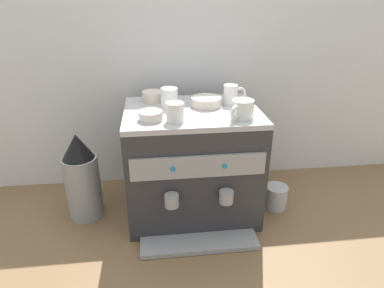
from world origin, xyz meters
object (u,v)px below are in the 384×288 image
ceramic_cup_3 (175,112)px  ceramic_bowl_0 (206,102)px  coffee_grinder (82,178)px  ceramic_cup_2 (170,97)px  ceramic_bowl_1 (153,97)px  milk_pitcher (276,197)px  espresso_machine (192,163)px  ceramic_bowl_2 (151,116)px  ceramic_cup_1 (242,109)px  ceramic_cup_0 (231,95)px

ceramic_cup_3 → ceramic_bowl_0: 0.22m
ceramic_cup_3 → coffee_grinder: (-0.41, 0.13, -0.34)m
ceramic_cup_3 → ceramic_cup_2: bearing=93.8°
ceramic_bowl_1 → milk_pitcher: ceramic_bowl_1 is taller
espresso_machine → milk_pitcher: (0.39, -0.03, -0.19)m
ceramic_cup_2 → coffee_grinder: (-0.40, -0.04, -0.34)m
coffee_grinder → ceramic_bowl_2: bearing=-19.2°
ceramic_cup_2 → ceramic_cup_3: 0.17m
ceramic_cup_1 → ceramic_bowl_2: 0.35m
ceramic_cup_3 → ceramic_bowl_2: (-0.09, 0.02, -0.02)m
ceramic_cup_0 → ceramic_cup_2: bearing=-178.8°
ceramic_bowl_0 → ceramic_bowl_2: size_ratio=1.40×
ceramic_cup_0 → ceramic_cup_3: size_ratio=1.00×
ceramic_cup_2 → ceramic_bowl_2: ceramic_cup_2 is taller
ceramic_cup_3 → ceramic_bowl_2: size_ratio=1.12×
ceramic_cup_1 → coffee_grinder: (-0.66, 0.13, -0.34)m
espresso_machine → ceramic_bowl_0: (0.07, 0.05, 0.27)m
ceramic_cup_2 → coffee_grinder: 0.53m
ceramic_cup_3 → ceramic_bowl_0: (0.14, 0.16, -0.02)m
espresso_machine → ceramic_bowl_2: ceramic_bowl_2 is taller
ceramic_cup_2 → ceramic_cup_3: ceramic_cup_2 is taller
coffee_grinder → ceramic_cup_1: bearing=-11.2°
ceramic_cup_0 → ceramic_bowl_2: ceramic_cup_0 is taller
ceramic_cup_3 → ceramic_bowl_2: bearing=166.4°
ceramic_bowl_0 → coffee_grinder: size_ratio=0.32×
ceramic_bowl_0 → ceramic_cup_0: bearing=6.3°
ceramic_bowl_1 → coffee_grinder: bearing=-159.4°
ceramic_bowl_0 → ceramic_bowl_2: ceramic_bowl_0 is taller
ceramic_cup_0 → espresso_machine: bearing=-161.8°
espresso_machine → ceramic_bowl_2: 0.33m
ceramic_cup_2 → ceramic_bowl_0: 0.16m
ceramic_bowl_2 → coffee_grinder: bearing=160.8°
ceramic_cup_1 → ceramic_cup_2: ceramic_cup_2 is taller
ceramic_cup_1 → ceramic_cup_3: size_ratio=1.01×
ceramic_cup_0 → ceramic_cup_2: size_ratio=0.95×
espresso_machine → ceramic_bowl_1: bearing=139.2°
ceramic_bowl_2 → coffee_grinder: size_ratio=0.23×
espresso_machine → ceramic_cup_1: bearing=-33.2°
espresso_machine → ceramic_cup_3: ceramic_cup_3 is taller
ceramic_cup_0 → ceramic_bowl_0: (-0.11, -0.01, -0.02)m
ceramic_bowl_0 → ceramic_bowl_2: (-0.24, -0.14, -0.00)m
ceramic_cup_0 → milk_pitcher: size_ratio=0.93×
ceramic_cup_3 → ceramic_bowl_0: bearing=49.0°
ceramic_bowl_0 → coffee_grinder: ceramic_bowl_0 is taller
ceramic_bowl_2 → ceramic_bowl_0: bearing=31.0°
ceramic_bowl_0 → milk_pitcher: (0.33, -0.08, -0.45)m
ceramic_cup_2 → ceramic_bowl_1: 0.11m
ceramic_cup_1 → ceramic_bowl_2: bearing=176.5°
ceramic_cup_0 → ceramic_cup_1: 0.18m
ceramic_cup_3 → ceramic_bowl_1: size_ratio=1.09×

